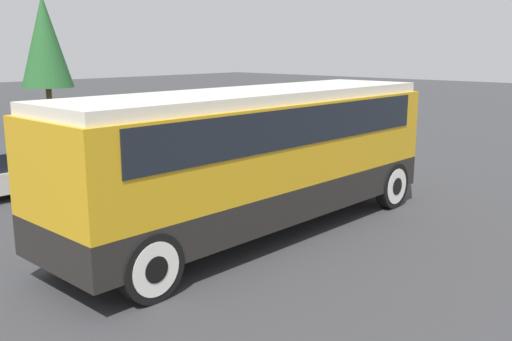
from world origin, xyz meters
name	(u,v)px	position (x,y,z in m)	size (l,w,h in m)	color
ground_plane	(256,233)	(0.00, 0.00, 0.00)	(120.00, 120.00, 0.00)	#38383A
tour_bus	(259,148)	(0.10, 0.00, 1.87)	(9.49, 2.56, 3.10)	black
parked_car_mid	(127,145)	(2.35, 8.18, 0.73)	(4.52, 1.95, 1.44)	#7A6B5B
tree_center	(45,42)	(5.19, 18.93, 4.25)	(2.50, 2.50, 6.50)	brown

